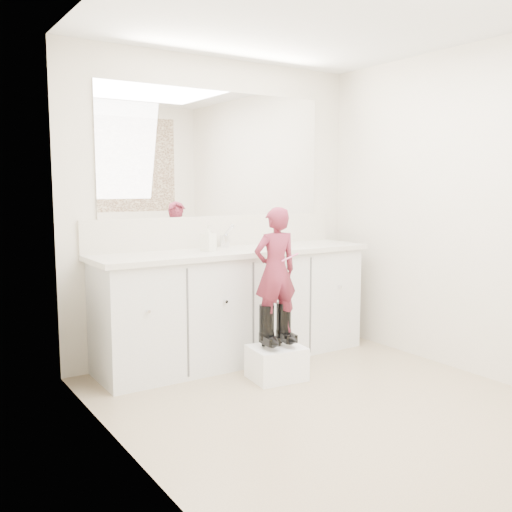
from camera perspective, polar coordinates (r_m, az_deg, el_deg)
floor at (r=3.73m, az=7.94°, el=-14.85°), size 3.00×3.00×0.00m
ceiling at (r=3.61m, az=8.65°, el=23.27°), size 3.00×3.00×0.00m
wall_back at (r=4.70m, az=-3.93°, el=4.76°), size 2.60×0.00×2.60m
wall_left at (r=2.79m, az=-12.26°, el=3.01°), size 0.00×3.00×3.00m
wall_right at (r=4.43m, az=21.03°, el=4.17°), size 0.00×3.00×3.00m
vanity_cabinet at (r=4.56m, az=-2.16°, el=-5.13°), size 2.20×0.55×0.85m
countertop at (r=4.47m, az=-2.09°, el=0.42°), size 2.28×0.58×0.04m
backsplash at (r=4.70m, az=-3.82°, el=2.50°), size 2.28×0.03×0.25m
mirror at (r=4.69m, az=-3.91°, el=10.13°), size 2.00×0.02×1.00m
faucet at (r=4.61m, az=-3.15°, el=1.48°), size 0.08×0.08×0.10m
cup at (r=4.65m, az=2.79°, el=1.41°), size 0.11×0.11×0.08m
soap_bottle at (r=4.36m, az=-4.80°, el=1.83°), size 0.12×0.12×0.20m
step_stool at (r=4.18m, az=2.07°, el=-10.62°), size 0.41×0.35×0.24m
boot_left at (r=4.08m, az=1.06°, el=-7.06°), size 0.14×0.22×0.31m
boot_right at (r=4.16m, az=2.78°, el=-6.78°), size 0.14×0.22×0.31m
toddler at (r=4.04m, az=1.95°, el=-1.47°), size 0.35×0.25×0.90m
toothbrush at (r=4.01m, az=3.43°, el=-0.13°), size 0.14×0.03×0.06m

